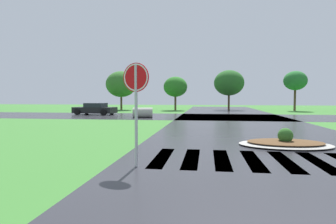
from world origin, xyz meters
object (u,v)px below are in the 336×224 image
at_px(stop_sign, 136,90).
at_px(median_island, 285,143).
at_px(drainage_pipe_stack, 143,113).
at_px(car_blue_compact, 95,109).

distance_m(stop_sign, median_island, 6.43).
bearing_deg(drainage_pipe_stack, median_island, -56.72).
bearing_deg(drainage_pipe_stack, stop_sign, -77.42).
relative_size(stop_sign, drainage_pipe_stack, 1.48).
bearing_deg(median_island, drainage_pipe_stack, 123.28).
bearing_deg(stop_sign, car_blue_compact, 130.91).
bearing_deg(car_blue_compact, stop_sign, 120.90).
relative_size(median_island, drainage_pipe_stack, 1.84).
bearing_deg(stop_sign, drainage_pipe_stack, 118.18).
xyz_separation_m(median_island, car_blue_compact, (-14.48, 16.65, 0.45)).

